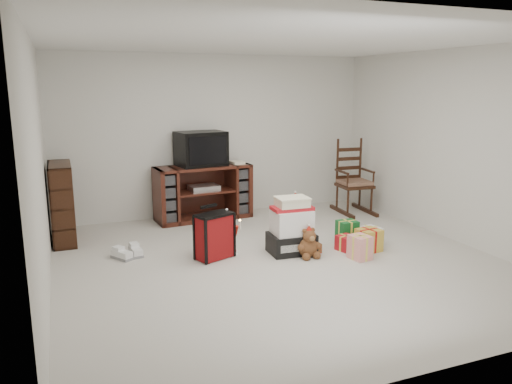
{
  "coord_description": "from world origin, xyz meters",
  "views": [
    {
      "loc": [
        -2.3,
        -5.05,
        2.03
      ],
      "look_at": [
        -0.07,
        0.6,
        0.73
      ],
      "focal_mm": 35.0,
      "sensor_mm": 36.0,
      "label": 1
    }
  ],
  "objects_px": {
    "rocking_chair": "(352,186)",
    "red_suitcase": "(215,236)",
    "santa_figurine": "(295,215)",
    "sneaker_pair": "(129,253)",
    "bookshelf": "(62,204)",
    "mrs_claus_figurine": "(227,237)",
    "crt_television": "(201,149)",
    "teddy_bear": "(308,245)",
    "gift_pile": "(292,229)",
    "tv_stand": "(203,192)",
    "gift_cluster": "(358,240)"
  },
  "relations": [
    {
      "from": "mrs_claus_figurine",
      "to": "crt_television",
      "type": "relative_size",
      "value": 0.72
    },
    {
      "from": "sneaker_pair",
      "to": "crt_television",
      "type": "xyz_separation_m",
      "value": [
        1.31,
        1.41,
        1.04
      ]
    },
    {
      "from": "sneaker_pair",
      "to": "bookshelf",
      "type": "bearing_deg",
      "value": 104.14
    },
    {
      "from": "gift_pile",
      "to": "sneaker_pair",
      "type": "distance_m",
      "value": 1.99
    },
    {
      "from": "gift_pile",
      "to": "red_suitcase",
      "type": "distance_m",
      "value": 0.95
    },
    {
      "from": "tv_stand",
      "to": "mrs_claus_figurine",
      "type": "xyz_separation_m",
      "value": [
        -0.18,
        -1.7,
        -0.2
      ]
    },
    {
      "from": "tv_stand",
      "to": "gift_pile",
      "type": "distance_m",
      "value": 2.04
    },
    {
      "from": "gift_pile",
      "to": "gift_cluster",
      "type": "bearing_deg",
      "value": -9.43
    },
    {
      "from": "gift_cluster",
      "to": "crt_television",
      "type": "bearing_deg",
      "value": 123.35
    },
    {
      "from": "red_suitcase",
      "to": "crt_television",
      "type": "bearing_deg",
      "value": 57.62
    },
    {
      "from": "bookshelf",
      "to": "mrs_claus_figurine",
      "type": "bearing_deg",
      "value": -34.72
    },
    {
      "from": "mrs_claus_figurine",
      "to": "crt_television",
      "type": "height_order",
      "value": "crt_television"
    },
    {
      "from": "red_suitcase",
      "to": "teddy_bear",
      "type": "bearing_deg",
      "value": -40.13
    },
    {
      "from": "rocking_chair",
      "to": "crt_television",
      "type": "relative_size",
      "value": 1.59
    },
    {
      "from": "red_suitcase",
      "to": "rocking_chair",
      "type": "bearing_deg",
      "value": 4.88
    },
    {
      "from": "red_suitcase",
      "to": "teddy_bear",
      "type": "xyz_separation_m",
      "value": [
        1.06,
        -0.36,
        -0.12
      ]
    },
    {
      "from": "bookshelf",
      "to": "gift_cluster",
      "type": "height_order",
      "value": "bookshelf"
    },
    {
      "from": "mrs_claus_figurine",
      "to": "gift_cluster",
      "type": "distance_m",
      "value": 1.65
    },
    {
      "from": "gift_cluster",
      "to": "crt_television",
      "type": "distance_m",
      "value": 2.76
    },
    {
      "from": "rocking_chair",
      "to": "gift_cluster",
      "type": "bearing_deg",
      "value": -115.82
    },
    {
      "from": "santa_figurine",
      "to": "gift_cluster",
      "type": "xyz_separation_m",
      "value": [
        0.35,
        -1.1,
        -0.09
      ]
    },
    {
      "from": "santa_figurine",
      "to": "mrs_claus_figurine",
      "type": "bearing_deg",
      "value": -152.25
    },
    {
      "from": "red_suitcase",
      "to": "bookshelf",
      "type": "bearing_deg",
      "value": 118.6
    },
    {
      "from": "bookshelf",
      "to": "gift_pile",
      "type": "xyz_separation_m",
      "value": [
        2.6,
        -1.54,
        -0.2
      ]
    },
    {
      "from": "teddy_bear",
      "to": "rocking_chair",
      "type": "bearing_deg",
      "value": 45.42
    },
    {
      "from": "gift_pile",
      "to": "sneaker_pair",
      "type": "height_order",
      "value": "gift_pile"
    },
    {
      "from": "tv_stand",
      "to": "crt_television",
      "type": "distance_m",
      "value": 0.67
    },
    {
      "from": "rocking_chair",
      "to": "red_suitcase",
      "type": "distance_m",
      "value": 3.07
    },
    {
      "from": "mrs_claus_figurine",
      "to": "santa_figurine",
      "type": "bearing_deg",
      "value": 27.75
    },
    {
      "from": "bookshelf",
      "to": "teddy_bear",
      "type": "distance_m",
      "value": 3.25
    },
    {
      "from": "rocking_chair",
      "to": "sneaker_pair",
      "type": "height_order",
      "value": "rocking_chair"
    },
    {
      "from": "red_suitcase",
      "to": "gift_cluster",
      "type": "xyz_separation_m",
      "value": [
        1.78,
        -0.33,
        -0.16
      ]
    },
    {
      "from": "bookshelf",
      "to": "sneaker_pair",
      "type": "relative_size",
      "value": 2.68
    },
    {
      "from": "tv_stand",
      "to": "red_suitcase",
      "type": "height_order",
      "value": "tv_stand"
    },
    {
      "from": "red_suitcase",
      "to": "sneaker_pair",
      "type": "height_order",
      "value": "red_suitcase"
    },
    {
      "from": "gift_pile",
      "to": "teddy_bear",
      "type": "relative_size",
      "value": 1.94
    },
    {
      "from": "bookshelf",
      "to": "red_suitcase",
      "type": "relative_size",
      "value": 1.6
    },
    {
      "from": "gift_cluster",
      "to": "rocking_chair",
      "type": "bearing_deg",
      "value": 60.06
    },
    {
      "from": "mrs_claus_figurine",
      "to": "sneaker_pair",
      "type": "distance_m",
      "value": 1.2
    },
    {
      "from": "red_suitcase",
      "to": "crt_television",
      "type": "distance_m",
      "value": 2.04
    },
    {
      "from": "red_suitcase",
      "to": "sneaker_pair",
      "type": "xyz_separation_m",
      "value": [
        -0.95,
        0.43,
        -0.23
      ]
    },
    {
      "from": "santa_figurine",
      "to": "sneaker_pair",
      "type": "distance_m",
      "value": 2.42
    },
    {
      "from": "bookshelf",
      "to": "sneaker_pair",
      "type": "height_order",
      "value": "bookshelf"
    },
    {
      "from": "bookshelf",
      "to": "red_suitcase",
      "type": "height_order",
      "value": "bookshelf"
    },
    {
      "from": "tv_stand",
      "to": "teddy_bear",
      "type": "distance_m",
      "value": 2.3
    },
    {
      "from": "gift_pile",
      "to": "santa_figurine",
      "type": "xyz_separation_m",
      "value": [
        0.49,
        0.91,
        -0.09
      ]
    },
    {
      "from": "teddy_bear",
      "to": "red_suitcase",
      "type": "bearing_deg",
      "value": 161.15
    },
    {
      "from": "sneaker_pair",
      "to": "tv_stand",
      "type": "bearing_deg",
      "value": 24.36
    },
    {
      "from": "crt_television",
      "to": "santa_figurine",
      "type": "bearing_deg",
      "value": -53.84
    },
    {
      "from": "red_suitcase",
      "to": "teddy_bear",
      "type": "relative_size",
      "value": 1.83
    }
  ]
}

